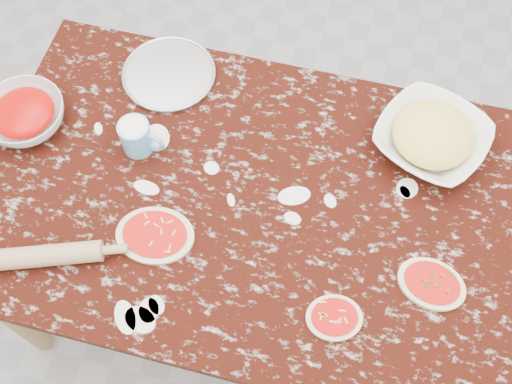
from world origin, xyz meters
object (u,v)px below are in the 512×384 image
object	(u,v)px
worktable	(256,212)
flour_mug	(137,137)
sauce_bowl	(25,116)
cheese_bowl	(431,139)
rolling_pin	(47,256)
pizza_tray	(169,75)

from	to	relation	value
worktable	flour_mug	distance (m)	0.41
sauce_bowl	cheese_bowl	bearing A→B (deg)	10.48
sauce_bowl	worktable	bearing A→B (deg)	-6.48
cheese_bowl	rolling_pin	distance (m)	1.14
worktable	cheese_bowl	distance (m)	0.56
cheese_bowl	flour_mug	world-z (taller)	flour_mug
worktable	sauce_bowl	world-z (taller)	sauce_bowl
rolling_pin	sauce_bowl	bearing A→B (deg)	120.98
cheese_bowl	flour_mug	distance (m)	0.86
pizza_tray	cheese_bowl	size ratio (longest dim) A/B	0.92
cheese_bowl	flour_mug	bearing A→B (deg)	-165.37
cheese_bowl	worktable	bearing A→B (deg)	-146.17
sauce_bowl	cheese_bowl	world-z (taller)	same
sauce_bowl	flour_mug	bearing A→B (deg)	0.47
sauce_bowl	rolling_pin	size ratio (longest dim) A/B	0.84
worktable	pizza_tray	size ratio (longest dim) A/B	5.47
sauce_bowl	rolling_pin	bearing A→B (deg)	-59.02
pizza_tray	flour_mug	size ratio (longest dim) A/B	2.10
worktable	sauce_bowl	distance (m)	0.75
worktable	cheese_bowl	xyz separation A→B (m)	(0.46, 0.31, 0.12)
sauce_bowl	flour_mug	size ratio (longest dim) A/B	1.78
pizza_tray	rolling_pin	distance (m)	0.69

